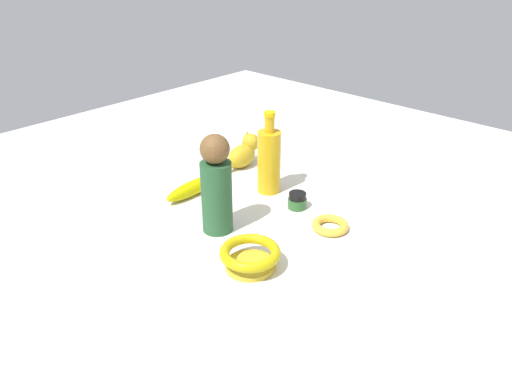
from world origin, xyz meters
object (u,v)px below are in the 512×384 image
Objects in this scene: bangle at (330,225)px; cat_figurine at (244,152)px; nail_polish_jar at (297,201)px; bowl at (250,256)px; person_figure_adult at (216,185)px; banana at (193,188)px; bottle_tall at (269,160)px.

cat_figurine is at bearing -17.03° from bangle.
nail_polish_jar is (-0.28, 0.09, -0.02)m from cat_figurine.
bowl is at bearing 108.26° from nail_polish_jar.
person_figure_adult is 2.74× the size of bangle.
cat_figurine reaches higher than banana.
cat_figurine is at bearing 6.06° from banana.
banana is 0.36m from bowl.
banana reaches higher than bangle.
nail_polish_jar is at bearing -71.74° from bowl.
bottle_tall is at bearing 155.70° from cat_figurine.
bottle_tall is (0.04, -0.23, -0.02)m from person_figure_adult.
nail_polish_jar reaches higher than bangle.
bottle_tall is 0.25m from bangle.
bottle_tall reaches higher than cat_figurine.
banana is (0.17, -0.08, -0.10)m from person_figure_adult.
banana is 0.82× the size of bottle_tall.
bangle is 0.68× the size of bowl.
bowl is at bearing -113.61° from banana.
bottle_tall is 4.64× the size of nail_polish_jar.
bangle is 0.24m from bowl.
person_figure_adult is 0.37m from cat_figurine.
banana is 0.23m from cat_figurine.
person_figure_adult is 1.86× the size of bowl.
bangle is (-0.24, 0.05, -0.08)m from bottle_tall.
cat_figurine is 2.82× the size of nail_polish_jar.
bottle_tall reaches higher than banana.
banana is at bearing 27.96° from nail_polish_jar.
banana is 0.38m from bangle.
person_figure_adult is at bearing -19.88° from bowl.
person_figure_adult reaches higher than cat_figurine.
bowl is 2.66× the size of nail_polish_jar.
nail_polish_jar is (-0.07, -0.21, -0.09)m from person_figure_adult.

